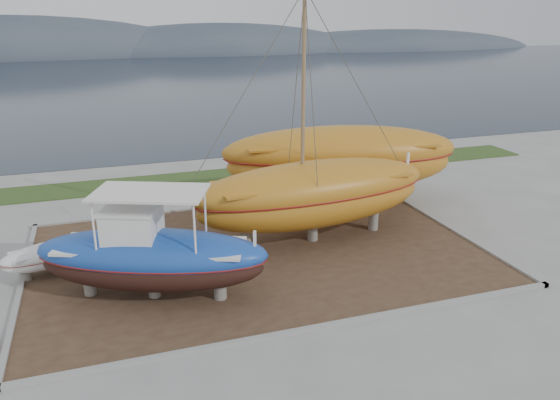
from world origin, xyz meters
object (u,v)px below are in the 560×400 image
object	(u,v)px
white_dinghy	(55,257)
orange_sailboat	(315,123)
blue_caique	(151,245)
orange_bare_hull	(340,166)

from	to	relation	value
white_dinghy	orange_sailboat	distance (m)	11.46
blue_caique	orange_sailboat	world-z (taller)	orange_sailboat
orange_sailboat	orange_bare_hull	bearing A→B (deg)	48.02
white_dinghy	orange_bare_hull	xyz separation A→B (m)	(13.62, 3.82, 1.39)
orange_bare_hull	white_dinghy	bearing A→B (deg)	-153.03
blue_caique	white_dinghy	size ratio (longest dim) A/B	2.06
blue_caique	orange_bare_hull	xyz separation A→B (m)	(10.25, 7.00, 0.04)
white_dinghy	orange_bare_hull	bearing A→B (deg)	-2.66
blue_caique	orange_bare_hull	size ratio (longest dim) A/B	0.67
white_dinghy	orange_bare_hull	size ratio (longest dim) A/B	0.32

